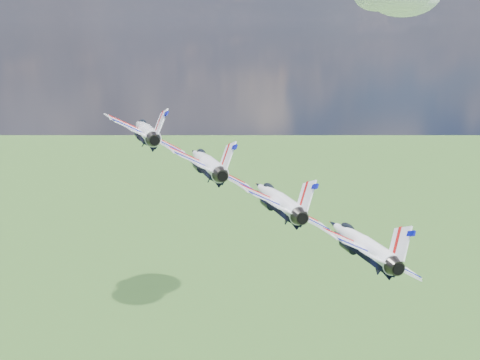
# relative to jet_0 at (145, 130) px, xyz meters

# --- Properties ---
(jet_0) EXTENTS (17.90, 20.82, 10.26)m
(jet_0) POSITION_rel_jet_0_xyz_m (0.00, 0.00, 0.00)
(jet_0) COLOR silver
(jet_1) EXTENTS (17.90, 20.82, 10.26)m
(jet_1) POSITION_rel_jet_0_xyz_m (9.40, -7.25, -3.06)
(jet_1) COLOR white
(jet_2) EXTENTS (17.90, 20.82, 10.26)m
(jet_2) POSITION_rel_jet_0_xyz_m (18.80, -14.50, -6.12)
(jet_2) COLOR silver
(jet_3) EXTENTS (17.90, 20.82, 10.26)m
(jet_3) POSITION_rel_jet_0_xyz_m (28.19, -21.75, -9.17)
(jet_3) COLOR white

